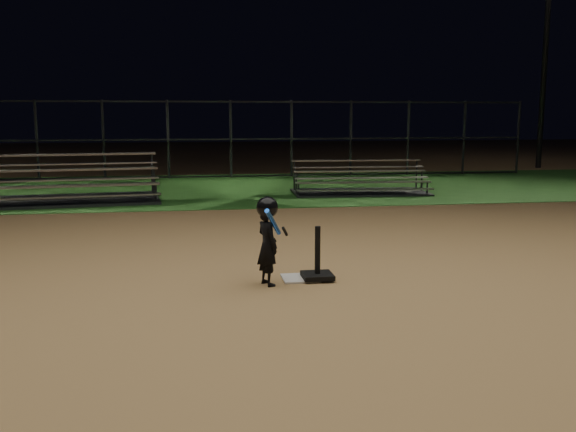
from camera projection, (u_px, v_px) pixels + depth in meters
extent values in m
plane|color=#A87E4C|center=(300.00, 279.00, 8.00)|extent=(80.00, 80.00, 0.00)
cube|color=#1F4E19|center=(239.00, 188.00, 17.76)|extent=(60.00, 8.00, 0.01)
cube|color=beige|center=(300.00, 278.00, 8.00)|extent=(0.45, 0.45, 0.02)
cube|color=black|center=(317.00, 276.00, 7.96)|extent=(0.38, 0.38, 0.06)
cylinder|color=black|center=(318.00, 250.00, 7.91)|extent=(0.07, 0.07, 0.60)
imported|color=black|center=(267.00, 246.00, 7.66)|extent=(0.35, 0.42, 0.98)
sphere|color=black|center=(267.00, 207.00, 7.58)|extent=(0.26, 0.26, 0.26)
cylinder|color=blue|center=(273.00, 222.00, 7.47)|extent=(0.27, 0.51, 0.39)
cylinder|color=black|center=(285.00, 231.00, 7.63)|extent=(0.11, 0.18, 0.14)
cube|color=#A2A2A6|center=(58.00, 186.00, 14.26)|extent=(4.52, 0.77, 0.05)
cube|color=#A2A2A6|center=(57.00, 197.00, 13.99)|extent=(4.52, 0.77, 0.03)
cube|color=#A2A2A6|center=(59.00, 170.00, 14.80)|extent=(4.52, 0.77, 0.05)
cube|color=#A2A2A6|center=(58.00, 180.00, 14.54)|extent=(4.52, 0.77, 0.03)
cube|color=#A2A2A6|center=(60.00, 155.00, 15.35)|extent=(4.52, 0.77, 0.05)
cube|color=#A2A2A6|center=(60.00, 164.00, 15.08)|extent=(4.52, 0.77, 0.03)
cube|color=#38383D|center=(61.00, 201.00, 14.92)|extent=(4.74, 2.69, 0.07)
cube|color=#A8A7AC|center=(364.00, 182.00, 16.06)|extent=(3.48, 0.40, 0.03)
cube|color=#A8A7AC|center=(366.00, 189.00, 15.85)|extent=(3.48, 0.40, 0.03)
cube|color=#A8A7AC|center=(360.00, 171.00, 16.49)|extent=(3.48, 0.40, 0.03)
cube|color=#A8A7AC|center=(362.00, 178.00, 16.28)|extent=(3.48, 0.40, 0.03)
cube|color=#A8A7AC|center=(356.00, 160.00, 16.92)|extent=(3.48, 0.40, 0.03)
cube|color=#A8A7AC|center=(358.00, 167.00, 16.71)|extent=(3.48, 0.40, 0.03)
cube|color=#38383D|center=(359.00, 192.00, 16.58)|extent=(3.56, 1.89, 0.05)
cube|color=#38383D|center=(231.00, 176.00, 20.67)|extent=(20.00, 0.05, 0.05)
cube|color=#38383D|center=(231.00, 139.00, 20.48)|extent=(20.00, 0.05, 0.05)
cube|color=#38383D|center=(230.00, 102.00, 20.29)|extent=(20.00, 0.05, 0.05)
cylinder|color=#38383D|center=(70.00, 140.00, 19.72)|extent=(0.08, 0.08, 2.50)
cylinder|color=#38383D|center=(231.00, 139.00, 20.48)|extent=(0.08, 0.08, 2.50)
cylinder|color=#38383D|center=(380.00, 138.00, 21.25)|extent=(0.08, 0.08, 2.50)
cylinder|color=#38383D|center=(518.00, 137.00, 22.01)|extent=(0.08, 0.08, 2.50)
cylinder|color=#2D2D30|center=(545.00, 62.00, 23.82)|extent=(0.20, 0.20, 8.00)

